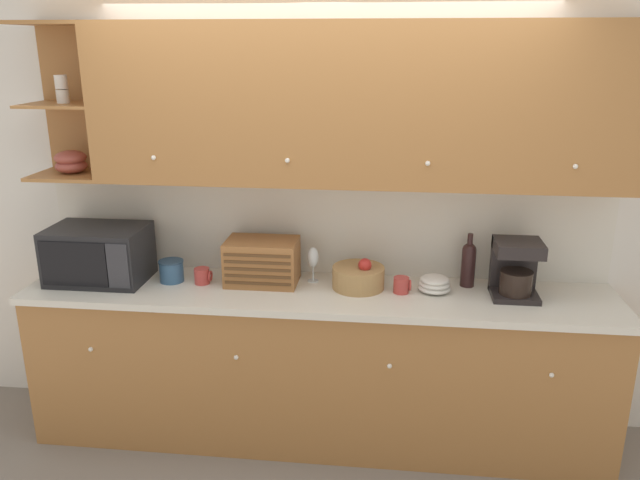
{
  "coord_description": "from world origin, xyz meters",
  "views": [
    {
      "loc": [
        0.38,
        -3.56,
        2.29
      ],
      "look_at": [
        0.0,
        -0.21,
        1.22
      ],
      "focal_mm": 35.0,
      "sensor_mm": 36.0,
      "label": 1
    }
  ],
  "objects": [
    {
      "name": "ground_plane",
      "position": [
        0.0,
        0.0,
        0.0
      ],
      "size": [
        24.0,
        24.0,
        0.0
      ],
      "primitive_type": "plane",
      "color": "slate"
    },
    {
      "name": "mug",
      "position": [
        -0.68,
        -0.27,
        1.0
      ],
      "size": [
        0.1,
        0.09,
        0.09
      ],
      "color": "#B73D38",
      "rests_on": "counter_unit"
    },
    {
      "name": "bread_box",
      "position": [
        -0.34,
        -0.22,
        1.08
      ],
      "size": [
        0.41,
        0.28,
        0.26
      ],
      "color": "#996033",
      "rests_on": "counter_unit"
    },
    {
      "name": "bowl_stack_on_counter",
      "position": [
        0.65,
        -0.24,
        1.0
      ],
      "size": [
        0.18,
        0.18,
        0.09
      ],
      "color": "silver",
      "rests_on": "counter_unit"
    },
    {
      "name": "coffee_maker",
      "position": [
        1.09,
        -0.25,
        1.11
      ],
      "size": [
        0.25,
        0.23,
        0.32
      ],
      "color": "black",
      "rests_on": "counter_unit"
    },
    {
      "name": "counter_unit",
      "position": [
        -0.0,
        -0.29,
        0.48
      ],
      "size": [
        3.35,
        0.62,
        0.95
      ],
      "color": "#A36B38",
      "rests_on": "ground_plane"
    },
    {
      "name": "storage_canister",
      "position": [
        -0.87,
        -0.26,
        1.02
      ],
      "size": [
        0.15,
        0.15,
        0.13
      ],
      "color": "#33567A",
      "rests_on": "counter_unit"
    },
    {
      "name": "mug_blue_second",
      "position": [
        0.47,
        -0.28,
        1.0
      ],
      "size": [
        0.1,
        0.09,
        0.09
      ],
      "color": "#B73D38",
      "rests_on": "counter_unit"
    },
    {
      "name": "wall_back",
      "position": [
        0.0,
        0.03,
        1.3
      ],
      "size": [
        5.73,
        0.06,
        2.6
      ],
      "color": "silver",
      "rests_on": "ground_plane"
    },
    {
      "name": "backsplash_panel",
      "position": [
        0.0,
        -0.01,
        1.25
      ],
      "size": [
        3.33,
        0.01,
        0.6
      ],
      "color": "silver",
      "rests_on": "counter_unit"
    },
    {
      "name": "microwave",
      "position": [
        -1.29,
        -0.28,
        1.11
      ],
      "size": [
        0.55,
        0.38,
        0.32
      ],
      "color": "black",
      "rests_on": "counter_unit"
    },
    {
      "name": "fruit_basket",
      "position": [
        0.22,
        -0.23,
        1.02
      ],
      "size": [
        0.3,
        0.3,
        0.19
      ],
      "color": "#A87F4C",
      "rests_on": "counter_unit"
    },
    {
      "name": "wine_glass",
      "position": [
        -0.05,
        -0.17,
        1.09
      ],
      "size": [
        0.07,
        0.07,
        0.21
      ],
      "color": "silver",
      "rests_on": "counter_unit"
    },
    {
      "name": "wine_bottle",
      "position": [
        0.85,
        -0.13,
        1.09
      ],
      "size": [
        0.08,
        0.08,
        0.31
      ],
      "color": "black",
      "rests_on": "counter_unit"
    },
    {
      "name": "upper_cabinets",
      "position": [
        0.17,
        -0.18,
        1.97
      ],
      "size": [
        3.33,
        0.38,
        0.85
      ],
      "color": "#A36B38",
      "rests_on": "backsplash_panel"
    }
  ]
}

